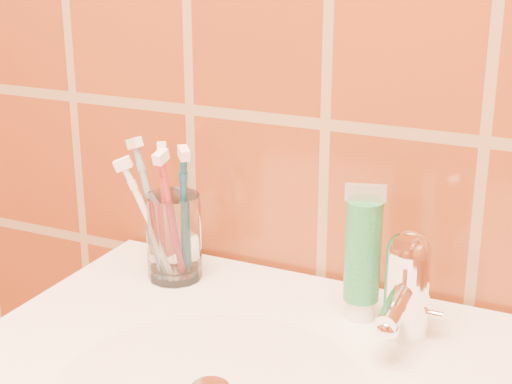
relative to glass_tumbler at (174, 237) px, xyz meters
The scene contains 8 objects.
glass_tumbler is the anchor object (origin of this frame).
toothpaste_tube 0.24m from the glass_tumbler, ahead, with size 0.04×0.04×0.16m.
faucet 0.30m from the glass_tumbler, ahead, with size 0.05×0.11×0.12m.
toothbrush_0 0.04m from the glass_tumbler, 144.78° to the left, with size 0.05×0.06×0.17m, color #B42627, non-canonical shape.
toothbrush_1 0.04m from the glass_tumbler, 63.48° to the right, with size 0.02×0.06×0.18m, color #A7232E, non-canonical shape.
toothbrush_2 0.04m from the glass_tumbler, 133.53° to the right, with size 0.07×0.05×0.16m, color white, non-canonical shape.
toothbrush_3 0.04m from the glass_tumbler, behind, with size 0.08×0.04×0.18m, color #688FB9, non-canonical shape.
toothbrush_4 0.04m from the glass_tumbler, 17.54° to the right, with size 0.04×0.05×0.18m, color #0C4F6A, non-canonical shape.
Camera 1 is at (0.31, 0.36, 1.26)m, focal length 55.00 mm.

